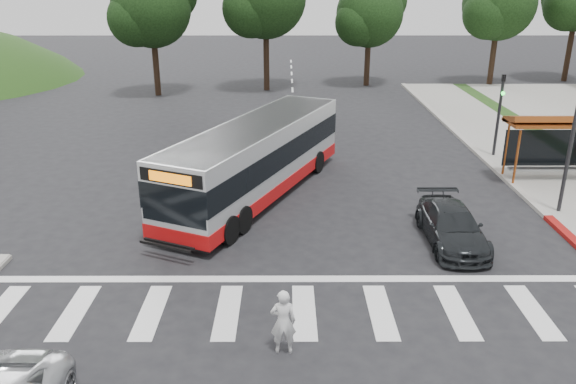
{
  "coord_description": "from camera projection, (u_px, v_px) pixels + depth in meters",
  "views": [
    {
      "loc": [
        -0.45,
        -17.58,
        8.18
      ],
      "look_at": [
        -0.41,
        -0.41,
        1.6
      ],
      "focal_mm": 35.0,
      "sensor_mm": 36.0,
      "label": 1
    }
  ],
  "objects": [
    {
      "name": "ground",
      "position": [
        300.0,
        231.0,
        19.34
      ],
      "size": [
        140.0,
        140.0,
        0.0
      ],
      "primitive_type": "plane",
      "color": "black",
      "rests_on": "ground"
    },
    {
      "name": "sidewalk_east",
      "position": [
        526.0,
        159.0,
        26.82
      ],
      "size": [
        4.0,
        40.0,
        0.12
      ],
      "primitive_type": "cube",
      "color": "gray",
      "rests_on": "ground"
    },
    {
      "name": "curb_east",
      "position": [
        484.0,
        159.0,
        26.81
      ],
      "size": [
        0.3,
        40.0,
        0.15
      ],
      "primitive_type": "cube",
      "color": "#9E9991",
      "rests_on": "ground"
    },
    {
      "name": "crosswalk_ladder",
      "position": [
        304.0,
        311.0,
        14.67
      ],
      "size": [
        18.0,
        2.6,
        0.01
      ],
      "primitive_type": "cube",
      "color": "silver",
      "rests_on": "ground"
    },
    {
      "name": "bus_shelter",
      "position": [
        557.0,
        127.0,
        23.29
      ],
      "size": [
        4.2,
        1.6,
        2.86
      ],
      "color": "brown",
      "rests_on": "sidewalk_east"
    },
    {
      "name": "traffic_signal_ne_short",
      "position": [
        500.0,
        107.0,
        26.41
      ],
      "size": [
        0.18,
        0.37,
        4.0
      ],
      "color": "black",
      "rests_on": "ground"
    },
    {
      "name": "tree_ne_a",
      "position": [
        500.0,
        2.0,
        43.3
      ],
      "size": [
        6.16,
        5.74,
        9.3
      ],
      "color": "black",
      "rests_on": "parking_lot"
    },
    {
      "name": "tree_north_b",
      "position": [
        371.0,
        12.0,
        43.53
      ],
      "size": [
        5.72,
        5.33,
        8.43
      ],
      "color": "black",
      "rests_on": "ground"
    },
    {
      "name": "tree_north_c",
      "position": [
        152.0,
        6.0,
        39.54
      ],
      "size": [
        6.16,
        5.74,
        9.3
      ],
      "color": "black",
      "rests_on": "ground"
    },
    {
      "name": "transit_bus",
      "position": [
        257.0,
        160.0,
        22.02
      ],
      "size": [
        6.87,
        11.3,
        2.92
      ],
      "primitive_type": null,
      "rotation": [
        0.0,
        0.0,
        -0.42
      ],
      "color": "#B4B6B9",
      "rests_on": "ground"
    },
    {
      "name": "pedestrian",
      "position": [
        283.0,
        322.0,
        12.83
      ],
      "size": [
        0.61,
        0.41,
        1.63
      ],
      "primitive_type": "imported",
      "rotation": [
        0.0,
        0.0,
        3.18
      ],
      "color": "silver",
      "rests_on": "ground"
    },
    {
      "name": "dark_sedan",
      "position": [
        452.0,
        226.0,
        18.29
      ],
      "size": [
        1.73,
        4.2,
        1.22
      ],
      "primitive_type": "imported",
      "rotation": [
        0.0,
        0.0,
        0.01
      ],
      "color": "black",
      "rests_on": "ground"
    }
  ]
}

